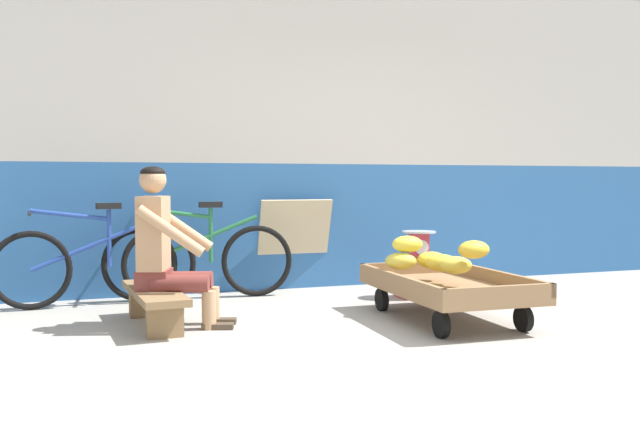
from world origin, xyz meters
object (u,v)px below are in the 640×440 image
Objects in this scene: vendor_seated at (166,247)px; bicycle_far_left at (199,259)px; weighing_scale at (419,247)px; low_bench at (154,299)px; sign_board at (293,244)px; banana_cart at (447,288)px; bicycle_near_left at (96,264)px; plastic_crate at (419,280)px; shopping_bag at (437,291)px.

bicycle_far_left is at bearing 69.35° from vendor_seated.
bicycle_far_left reaches higher than weighing_scale.
sign_board reaches higher than low_bench.
banana_cart is 1.69× the size of sign_board.
banana_cart is 2.87m from bicycle_near_left.
sign_board is (1.81, 0.33, 0.08)m from bicycle_near_left.
banana_cart is at bearing -105.72° from plastic_crate.
shopping_bag is at bearing 2.10° from low_bench.
low_bench is 0.38m from vendor_seated.
weighing_scale is 1.95m from bicycle_far_left.
bicycle_near_left reaches higher than plastic_crate.
sign_board is at bearing 10.24° from bicycle_near_left.
bicycle_near_left is (-0.36, 1.01, 0.15)m from low_bench.
vendor_seated is 1.94m from sign_board.
vendor_seated reaches higher than plastic_crate.
low_bench is (-2.08, 0.50, -0.04)m from banana_cart.
sign_board is at bearing 15.99° from bicycle_far_left.
plastic_crate is at bearing -42.54° from sign_board.
banana_cart is at bearing -111.92° from shopping_bag.
bicycle_near_left is at bearing 169.39° from weighing_scale.
low_bench is 4.66× the size of shopping_bag.
vendor_seated reaches higher than bicycle_far_left.
vendor_seated is at bearing 166.75° from banana_cart.
vendor_seated is (-1.99, 0.47, 0.33)m from banana_cart.
vendor_seated is 3.80× the size of weighing_scale.
sign_board reaches higher than weighing_scale.
banana_cart is 2.08m from vendor_seated.
plastic_crate is at bearing -10.58° from bicycle_near_left.
shopping_bag is (-0.05, -0.42, -0.03)m from plastic_crate.
banana_cart reaches higher than shopping_bag.
low_bench is at bearing -70.16° from bicycle_near_left.
weighing_scale is at bearing -42.57° from sign_board.
weighing_scale reaches higher than plastic_crate.
banana_cart is at bearing -44.65° from bicycle_far_left.
low_bench is 0.67× the size of bicycle_far_left.
shopping_bag is (2.23, 0.11, -0.45)m from vendor_seated.
vendor_seated is 1.32× the size of sign_board.
low_bench is 2.41m from plastic_crate.
weighing_scale is at bearing 83.55° from shopping_bag.
bicycle_near_left is (-2.72, 0.51, 0.20)m from plastic_crate.
weighing_scale is at bearing -16.86° from bicycle_far_left.
bicycle_far_left reaches higher than low_bench.
vendor_seated is 0.69× the size of bicycle_far_left.
vendor_seated is at bearing -18.43° from low_bench.
bicycle_far_left reaches higher than plastic_crate.
banana_cart is 1.04m from plastic_crate.
sign_board is at bearing 42.75° from low_bench.
bicycle_far_left reaches higher than shopping_bag.
bicycle_far_left is 1.91× the size of sign_board.
banana_cart is at bearing -31.69° from bicycle_near_left.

